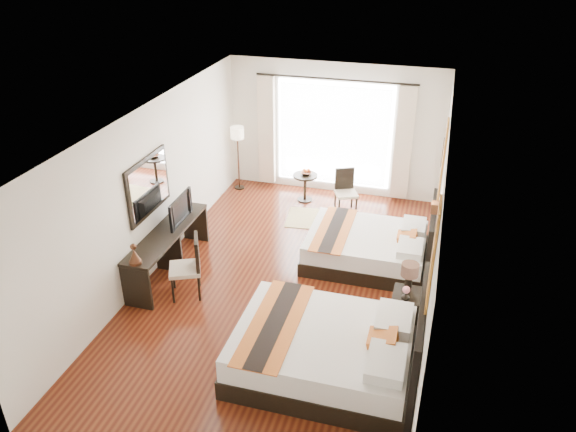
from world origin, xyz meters
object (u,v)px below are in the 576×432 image
(bed_far, at_px, (372,247))
(desk_chair, at_px, (187,277))
(television, at_px, (176,209))
(nightstand, at_px, (406,307))
(table_lamp, at_px, (410,272))
(window_chair, at_px, (346,200))
(bed_near, at_px, (331,350))
(fruit_bowl, at_px, (306,173))
(floor_lamp, at_px, (237,137))
(side_table, at_px, (305,188))
(console_desk, at_px, (169,251))
(vase, at_px, (406,296))

(bed_far, bearing_deg, desk_chair, -146.94)
(television, distance_m, desk_chair, 1.28)
(nightstand, distance_m, table_lamp, 0.55)
(window_chair, bearing_deg, television, -68.08)
(table_lamp, bearing_deg, bed_near, -119.88)
(bed_far, relative_size, fruit_bowl, 9.05)
(table_lamp, distance_m, desk_chair, 3.43)
(nightstand, xyz_separation_m, television, (-3.94, 0.66, 0.75))
(television, bearing_deg, table_lamp, -98.92)
(desk_chair, height_order, floor_lamp, floor_lamp)
(television, relative_size, side_table, 1.40)
(console_desk, height_order, floor_lamp, floor_lamp)
(side_table, bearing_deg, television, -118.09)
(side_table, relative_size, window_chair, 0.66)
(nightstand, xyz_separation_m, floor_lamp, (-3.97, 3.70, 0.95))
(nightstand, distance_m, console_desk, 3.97)
(bed_far, distance_m, desk_chair, 3.17)
(fruit_bowl, height_order, window_chair, window_chair)
(console_desk, bearing_deg, table_lamp, -2.12)
(table_lamp, height_order, window_chair, table_lamp)
(bed_far, height_order, table_lamp, bed_far)
(bed_near, height_order, floor_lamp, floor_lamp)
(window_chair, bearing_deg, console_desk, -64.43)
(table_lamp, height_order, console_desk, table_lamp)
(table_lamp, distance_m, window_chair, 3.47)
(vase, bearing_deg, fruit_bowl, 122.88)
(floor_lamp, relative_size, window_chair, 1.58)
(console_desk, distance_m, floor_lamp, 3.51)
(floor_lamp, bearing_deg, side_table, -7.22)
(console_desk, distance_m, desk_chair, 0.80)
(bed_near, bearing_deg, desk_chair, 157.13)
(console_desk, relative_size, desk_chair, 2.15)
(table_lamp, distance_m, fruit_bowl, 4.16)
(bed_near, xyz_separation_m, table_lamp, (0.84, 1.47, 0.43))
(table_lamp, bearing_deg, side_table, 125.69)
(vase, height_order, fruit_bowl, fruit_bowl)
(bed_far, xyz_separation_m, floor_lamp, (-3.25, 2.23, 0.88))
(bed_near, xyz_separation_m, bed_far, (0.13, 2.80, -0.04))
(nightstand, height_order, vase, vase)
(table_lamp, relative_size, side_table, 0.69)
(table_lamp, distance_m, console_desk, 3.98)
(bed_near, relative_size, console_desk, 1.08)
(nightstand, xyz_separation_m, side_table, (-2.42, 3.50, 0.05))
(floor_lamp, relative_size, side_table, 2.41)
(nightstand, height_order, side_table, side_table)
(console_desk, bearing_deg, window_chair, 50.11)
(side_table, bearing_deg, window_chair, -17.06)
(bed_far, xyz_separation_m, table_lamp, (0.71, -1.33, 0.47))
(table_lamp, height_order, vase, table_lamp)
(floor_lamp, xyz_separation_m, side_table, (1.55, -0.20, -0.90))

